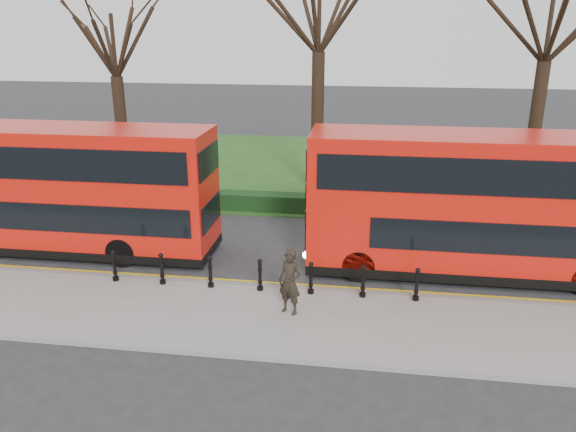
% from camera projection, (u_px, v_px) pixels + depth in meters
% --- Properties ---
extents(ground, '(120.00, 120.00, 0.00)m').
position_uv_depth(ground, '(230.00, 274.00, 19.10)').
color(ground, '#28282B').
rests_on(ground, ground).
extents(pavement, '(60.00, 4.00, 0.15)m').
position_uv_depth(pavement, '(205.00, 315.00, 16.27)').
color(pavement, gray).
rests_on(pavement, ground).
extents(kerb, '(60.00, 0.25, 0.16)m').
position_uv_depth(kerb, '(222.00, 284.00, 18.14)').
color(kerb, slate).
rests_on(kerb, ground).
extents(grass_verge, '(60.00, 18.00, 0.06)m').
position_uv_depth(grass_verge, '(291.00, 166.00, 33.12)').
color(grass_verge, '#1E4B19').
rests_on(grass_verge, ground).
extents(hedge, '(60.00, 0.90, 0.80)m').
position_uv_depth(hedge, '(266.00, 202.00, 25.33)').
color(hedge, black).
rests_on(hedge, ground).
extents(yellow_line_outer, '(60.00, 0.10, 0.01)m').
position_uv_depth(yellow_line_outer, '(225.00, 282.00, 18.44)').
color(yellow_line_outer, yellow).
rests_on(yellow_line_outer, ground).
extents(yellow_line_inner, '(60.00, 0.10, 0.01)m').
position_uv_depth(yellow_line_inner, '(226.00, 280.00, 18.63)').
color(yellow_line_inner, yellow).
rests_on(yellow_line_inner, ground).
extents(tree_left, '(6.48, 6.48, 10.12)m').
position_uv_depth(tree_left, '(113.00, 38.00, 27.12)').
color(tree_left, black).
rests_on(tree_left, ground).
extents(tree_mid, '(7.91, 7.91, 12.36)m').
position_uv_depth(tree_mid, '(319.00, 1.00, 25.24)').
color(tree_mid, black).
rests_on(tree_mid, ground).
extents(tree_right, '(7.53, 7.53, 11.77)m').
position_uv_depth(tree_right, '(552.00, 11.00, 24.03)').
color(tree_right, black).
rests_on(tree_right, ground).
extents(bollard_row, '(9.72, 0.15, 1.00)m').
position_uv_depth(bollard_row, '(260.00, 275.00, 17.45)').
color(bollard_row, black).
rests_on(bollard_row, pavement).
extents(bus_lead, '(11.62, 2.67, 4.62)m').
position_uv_depth(bus_lead, '(56.00, 190.00, 20.40)').
color(bus_lead, red).
rests_on(bus_lead, ground).
extents(bus_rear, '(11.91, 2.73, 4.74)m').
position_uv_depth(bus_rear, '(490.00, 207.00, 18.35)').
color(bus_rear, red).
rests_on(bus_rear, ground).
extents(pedestrian, '(0.83, 0.70, 1.94)m').
position_uv_depth(pedestrian, '(290.00, 282.00, 15.93)').
color(pedestrian, black).
rests_on(pedestrian, pavement).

